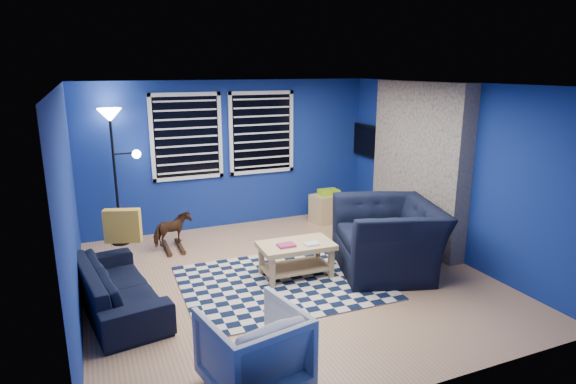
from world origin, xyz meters
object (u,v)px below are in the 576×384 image
Objects in this scene: sofa at (118,286)px; rocking_horse at (172,230)px; armchair_big at (388,237)px; coffee_table at (296,253)px; floor_lamp at (113,134)px; armchair_bent at (254,349)px; cabinet at (328,207)px; tv at (369,142)px.

sofa is 3.20× the size of rocking_horse.
armchair_big reaches higher than rocking_horse.
floor_lamp is (-2.02, 2.20, 1.40)m from coffee_table.
cabinet is (2.76, 3.89, -0.10)m from armchair_bent.
coffee_table is at bearing -86.45° from armchair_big.
tv is 3.21m from coffee_table.
tv is 0.47× the size of floor_lamp.
sofa is at bearing 126.28° from rocking_horse.
armchair_big is 2.20× the size of cabinet.
tv is 5.40m from armchair_bent.
tv is at bearing -109.63° from rocking_horse.
armchair_big reaches higher than coffee_table.
armchair_big is 1.27m from coffee_table.
tv reaches higher than sofa.
armchair_bent is (0.97, -1.94, 0.09)m from sofa.
sofa is 4.21m from cabinet.
armchair_big is at bearing -105.96° from cabinet.
rocking_horse is 0.28× the size of floor_lamp.
armchair_big is 3.00m from armchair_bent.
rocking_horse is 0.89× the size of cabinet.
armchair_big is (3.46, -0.28, 0.20)m from sofa.
armchair_bent is 0.81× the size of coffee_table.
armchair_bent reaches higher than sofa.
armchair_big is at bearing -151.67° from rocking_horse.
floor_lamp is at bearing -90.88° from armchair_bent.
armchair_big is 2.47× the size of rocking_horse.
tv is at bearing -75.48° from sofa.
floor_lamp is at bearing -14.36° from sofa.
armchair_big is 0.68× the size of floor_lamp.
tv is 4.35m from floor_lamp.
tv reaches higher than cabinet.
coffee_table is 2.45m from cabinet.
armchair_bent is at bearing 156.20° from rocking_horse.
coffee_table is at bearing -98.59° from sofa.
cabinet is 3.82m from floor_lamp.
cabinet is at bearing -178.44° from tv.
cabinet reaches higher than rocking_horse.
coffee_table is 0.47× the size of floor_lamp.
floor_lamp reaches higher than sofa.
sofa is 2.66m from floor_lamp.
cabinet is at bearing -71.32° from sofa.
sofa is at bearing -74.71° from armchair_bent.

